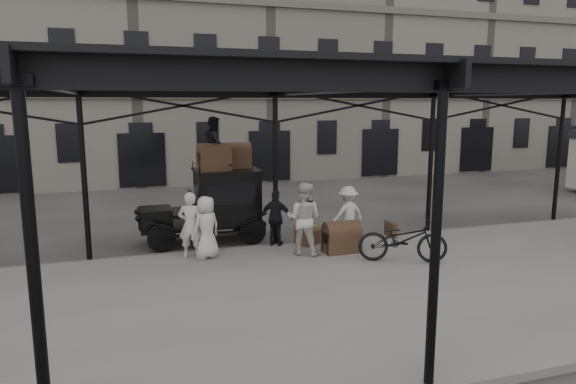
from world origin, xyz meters
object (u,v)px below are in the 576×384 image
(porter_left, at_px, (191,225))
(bicycle, at_px, (403,239))
(taxi, at_px, (217,202))
(porter_official, at_px, (276,218))
(steamer_trunk_platform, at_px, (342,239))
(steamer_trunk_roof_near, at_px, (214,159))

(porter_left, xyz_separation_m, bicycle, (5.05, -1.97, -0.29))
(taxi, height_order, bicycle, taxi)
(porter_left, distance_m, porter_official, 2.48)
(taxi, distance_m, steamer_trunk_platform, 4.01)
(bicycle, xyz_separation_m, steamer_trunk_platform, (-1.12, 1.25, -0.23))
(porter_left, relative_size, steamer_trunk_platform, 1.79)
(bicycle, bearing_deg, steamer_trunk_roof_near, 71.63)
(taxi, bearing_deg, steamer_trunk_roof_near, -108.07)
(porter_left, bearing_deg, porter_official, -151.61)
(porter_official, distance_m, steamer_trunk_roof_near, 2.51)
(porter_official, relative_size, bicycle, 0.71)
(bicycle, distance_m, steamer_trunk_roof_near, 5.80)
(porter_official, relative_size, steamer_trunk_roof_near, 1.73)
(porter_left, relative_size, bicycle, 0.78)
(porter_official, bearing_deg, steamer_trunk_roof_near, -10.00)
(taxi, xyz_separation_m, steamer_trunk_platform, (2.91, -2.67, -0.70))
(taxi, height_order, steamer_trunk_roof_near, steamer_trunk_roof_near)
(steamer_trunk_platform, bearing_deg, taxi, 136.22)
(bicycle, height_order, steamer_trunk_roof_near, steamer_trunk_roof_near)
(steamer_trunk_roof_near, xyz_separation_m, steamer_trunk_platform, (2.99, -2.43, -2.01))
(taxi, relative_size, porter_official, 2.30)
(porter_left, relative_size, porter_official, 1.10)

